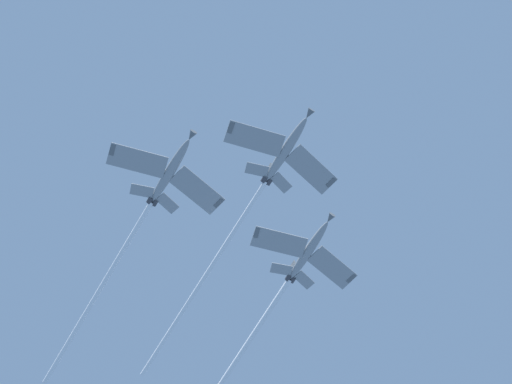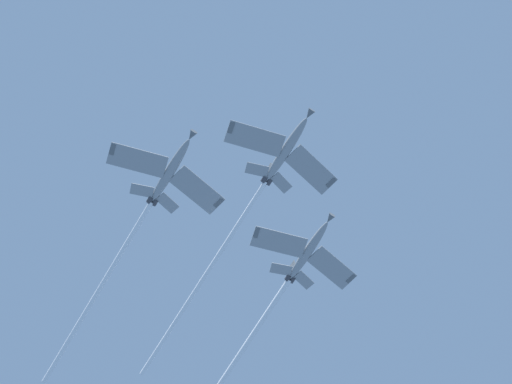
% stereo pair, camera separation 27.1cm
% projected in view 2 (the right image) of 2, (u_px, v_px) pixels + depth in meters
% --- Properties ---
extents(jet_lead, '(50.23, 23.30, 14.52)m').
position_uv_depth(jet_lead, '(258.00, 193.00, 129.40)').
color(jet_lead, gray).
extents(jet_left_wing, '(53.74, 25.48, 14.52)m').
position_uv_depth(jet_left_wing, '(269.00, 310.00, 138.99)').
color(jet_left_wing, gray).
extents(jet_right_wing, '(48.82, 23.41, 12.43)m').
position_uv_depth(jet_right_wing, '(143.00, 217.00, 129.61)').
color(jet_right_wing, gray).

